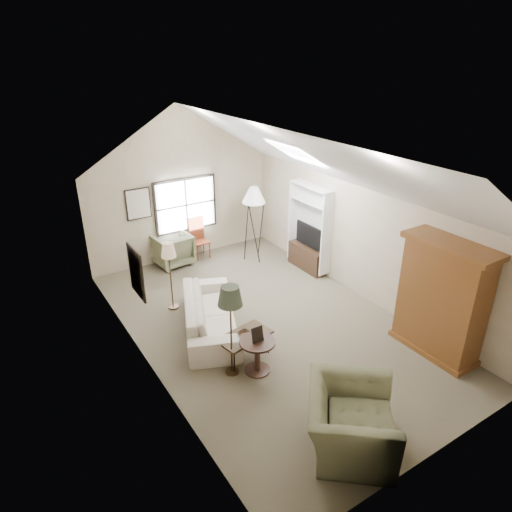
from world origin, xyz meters
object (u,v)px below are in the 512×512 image
armoire (442,299)px  coffee_table (245,347)px  sofa (210,314)px  armchair_far (172,249)px  armchair_near (351,421)px  side_table (257,356)px  side_chair (200,238)px

armoire → coffee_table: armoire is taller
armoire → sofa: 4.38m
armchair_far → sofa: bearing=75.0°
armchair_near → side_table: size_ratio=2.19×
armchair_near → side_table: (-0.21, 2.10, -0.13)m
armoire → side_table: (-3.13, 1.26, -0.79)m
sofa → armchair_far: size_ratio=2.73×
armchair_far → armoire: bearing=108.5°
side_table → side_chair: side_chair is taller
armchair_far → armchair_near: bearing=82.8°
side_table → coffee_table: bearing=90.1°
coffee_table → armoire: bearing=-28.4°
armoire → sofa: bearing=138.4°
side_table → side_chair: 5.01m
armoire → coffee_table: size_ratio=2.25×
sofa → side_table: size_ratio=3.99×
armoire → sofa: (-3.23, 2.86, -0.73)m
armoire → armchair_near: bearing=-164.1°
sofa → side_table: 1.60m
armchair_near → coffee_table: size_ratio=1.41×
armoire → armchair_far: (-2.66, 6.10, -0.68)m
armchair_near → coffee_table: armchair_near is taller
armchair_near → side_table: 2.11m
coffee_table → side_chair: 4.60m
armoire → armchair_far: bearing=113.6°
side_table → armoire: bearing=-22.0°
armoire → side_table: armoire is taller
armoire → side_chair: 6.40m
sofa → side_chair: size_ratio=2.31×
armchair_near → armchair_far: (0.26, 6.93, -0.03)m
armchair_far → coffee_table: bearing=78.9°
armchair_near → side_chair: bearing=31.5°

